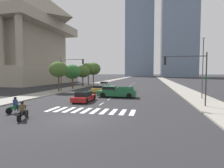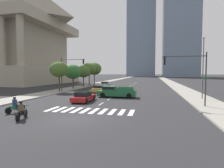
{
  "view_description": "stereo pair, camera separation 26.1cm",
  "coord_description": "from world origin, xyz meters",
  "px_view_note": "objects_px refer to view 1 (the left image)",
  "views": [
    {
      "loc": [
        5.68,
        -13.57,
        3.69
      ],
      "look_at": [
        0.0,
        13.41,
        2.0
      ],
      "focal_mm": 29.69,
      "sensor_mm": 36.0,
      "label": 1
    },
    {
      "loc": [
        5.94,
        -13.51,
        3.69
      ],
      "look_at": [
        0.0,
        13.41,
        2.0
      ],
      "focal_mm": 29.69,
      "sensor_mm": 36.0,
      "label": 2
    }
  ],
  "objects_px": {
    "motorcycle_trailing": "(16,106)",
    "sedan_red_2": "(84,97)",
    "street_tree_fourth": "(88,69)",
    "street_tree_third": "(83,71)",
    "traffic_signal_far": "(69,68)",
    "street_tree_second": "(72,72)",
    "street_lamp_east": "(203,64)",
    "street_tree_fifth": "(93,69)",
    "pickup_truck": "(115,92)",
    "sedan_gold_0": "(99,89)",
    "sedan_silver_1": "(104,84)",
    "traffic_signal_near": "(189,69)",
    "motorcycle_lead": "(23,112)",
    "street_tree_nearest": "(59,69)"
  },
  "relations": [
    {
      "from": "street_tree_third",
      "to": "motorcycle_lead",
      "type": "bearing_deg",
      "value": -77.28
    },
    {
      "from": "street_tree_nearest",
      "to": "street_tree_third",
      "type": "height_order",
      "value": "street_tree_nearest"
    },
    {
      "from": "motorcycle_trailing",
      "to": "sedan_silver_1",
      "type": "xyz_separation_m",
      "value": [
        -0.38,
        34.37,
        -0.01
      ]
    },
    {
      "from": "street_tree_third",
      "to": "sedan_gold_0",
      "type": "bearing_deg",
      "value": -56.52
    },
    {
      "from": "street_tree_nearest",
      "to": "sedan_gold_0",
      "type": "bearing_deg",
      "value": 10.87
    },
    {
      "from": "motorcycle_lead",
      "to": "sedan_silver_1",
      "type": "relative_size",
      "value": 0.48
    },
    {
      "from": "sedan_red_2",
      "to": "street_tree_fourth",
      "type": "bearing_deg",
      "value": 17.87
    },
    {
      "from": "sedan_silver_1",
      "to": "street_tree_second",
      "type": "relative_size",
      "value": 0.81
    },
    {
      "from": "pickup_truck",
      "to": "sedan_gold_0",
      "type": "distance_m",
      "value": 7.9
    },
    {
      "from": "sedan_gold_0",
      "to": "street_tree_fifth",
      "type": "distance_m",
      "value": 21.98
    },
    {
      "from": "pickup_truck",
      "to": "street_tree_fourth",
      "type": "bearing_deg",
      "value": -61.36
    },
    {
      "from": "motorcycle_lead",
      "to": "street_tree_second",
      "type": "distance_m",
      "value": 27.11
    },
    {
      "from": "street_lamp_east",
      "to": "street_tree_nearest",
      "type": "bearing_deg",
      "value": 168.27
    },
    {
      "from": "street_tree_third",
      "to": "street_tree_fourth",
      "type": "distance_m",
      "value": 4.38
    },
    {
      "from": "street_tree_third",
      "to": "sedan_red_2",
      "type": "bearing_deg",
      "value": -68.84
    },
    {
      "from": "sedan_red_2",
      "to": "street_tree_fifth",
      "type": "relative_size",
      "value": 0.66
    },
    {
      "from": "traffic_signal_near",
      "to": "street_tree_fourth",
      "type": "relative_size",
      "value": 0.91
    },
    {
      "from": "motorcycle_lead",
      "to": "street_tree_fourth",
      "type": "height_order",
      "value": "street_tree_fourth"
    },
    {
      "from": "sedan_silver_1",
      "to": "traffic_signal_near",
      "type": "height_order",
      "value": "traffic_signal_near"
    },
    {
      "from": "street_tree_nearest",
      "to": "street_tree_third",
      "type": "xyz_separation_m",
      "value": [
        -0.0,
        12.7,
        -0.3
      ]
    },
    {
      "from": "street_lamp_east",
      "to": "street_tree_second",
      "type": "relative_size",
      "value": 1.55
    },
    {
      "from": "pickup_truck",
      "to": "street_tree_third",
      "type": "xyz_separation_m",
      "value": [
        -11.9,
        17.8,
        3.18
      ]
    },
    {
      "from": "sedan_gold_0",
      "to": "street_tree_third",
      "type": "relative_size",
      "value": 0.86
    },
    {
      "from": "street_tree_fifth",
      "to": "motorcycle_trailing",
      "type": "bearing_deg",
      "value": -82.68
    },
    {
      "from": "traffic_signal_far",
      "to": "street_lamp_east",
      "type": "xyz_separation_m",
      "value": [
        21.98,
        -5.18,
        0.38
      ]
    },
    {
      "from": "motorcycle_lead",
      "to": "street_tree_nearest",
      "type": "height_order",
      "value": "street_tree_nearest"
    },
    {
      "from": "traffic_signal_far",
      "to": "street_tree_third",
      "type": "relative_size",
      "value": 1.18
    },
    {
      "from": "street_tree_fourth",
      "to": "street_tree_second",
      "type": "bearing_deg",
      "value": -90.0
    },
    {
      "from": "pickup_truck",
      "to": "street_tree_nearest",
      "type": "bearing_deg",
      "value": -22.83
    },
    {
      "from": "sedan_red_2",
      "to": "street_tree_third",
      "type": "height_order",
      "value": "street_tree_third"
    },
    {
      "from": "street_tree_nearest",
      "to": "street_tree_second",
      "type": "height_order",
      "value": "street_tree_nearest"
    },
    {
      "from": "pickup_truck",
      "to": "street_tree_nearest",
      "type": "relative_size",
      "value": 1.01
    },
    {
      "from": "traffic_signal_near",
      "to": "street_tree_third",
      "type": "bearing_deg",
      "value": -48.41
    },
    {
      "from": "traffic_signal_near",
      "to": "street_tree_second",
      "type": "relative_size",
      "value": 1.06
    },
    {
      "from": "motorcycle_trailing",
      "to": "sedan_red_2",
      "type": "distance_m",
      "value": 8.42
    },
    {
      "from": "sedan_silver_1",
      "to": "sedan_gold_0",
      "type": "bearing_deg",
      "value": -170.0
    },
    {
      "from": "street_tree_third",
      "to": "street_tree_fifth",
      "type": "height_order",
      "value": "street_tree_fifth"
    },
    {
      "from": "sedan_silver_1",
      "to": "sedan_red_2",
      "type": "height_order",
      "value": "sedan_red_2"
    },
    {
      "from": "street_tree_fourth",
      "to": "motorcycle_lead",
      "type": "bearing_deg",
      "value": -78.74
    },
    {
      "from": "traffic_signal_near",
      "to": "street_tree_fifth",
      "type": "height_order",
      "value": "street_tree_fifth"
    },
    {
      "from": "sedan_silver_1",
      "to": "street_tree_third",
      "type": "xyz_separation_m",
      "value": [
        -4.66,
        -4.08,
        3.41
      ]
    },
    {
      "from": "motorcycle_lead",
      "to": "street_tree_fourth",
      "type": "relative_size",
      "value": 0.34
    },
    {
      "from": "motorcycle_trailing",
      "to": "street_tree_second",
      "type": "xyz_separation_m",
      "value": [
        -5.04,
        23.86,
        3.31
      ]
    },
    {
      "from": "traffic_signal_far",
      "to": "street_tree_second",
      "type": "xyz_separation_m",
      "value": [
        -2.08,
        6.08,
        -0.64
      ]
    },
    {
      "from": "traffic_signal_near",
      "to": "street_tree_second",
      "type": "xyz_separation_m",
      "value": [
        -21.17,
        17.43,
        -0.17
      ]
    },
    {
      "from": "street_lamp_east",
      "to": "street_tree_fourth",
      "type": "bearing_deg",
      "value": 137.54
    },
    {
      "from": "sedan_silver_1",
      "to": "street_tree_third",
      "type": "height_order",
      "value": "street_tree_third"
    },
    {
      "from": "sedan_gold_0",
      "to": "street_tree_nearest",
      "type": "relative_size",
      "value": 0.82
    },
    {
      "from": "sedan_red_2",
      "to": "street_tree_fourth",
      "type": "xyz_separation_m",
      "value": [
        -8.81,
        27.08,
        4.16
      ]
    },
    {
      "from": "traffic_signal_far",
      "to": "street_tree_nearest",
      "type": "xyz_separation_m",
      "value": [
        -2.08,
        -0.19,
        -0.24
      ]
    }
  ]
}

